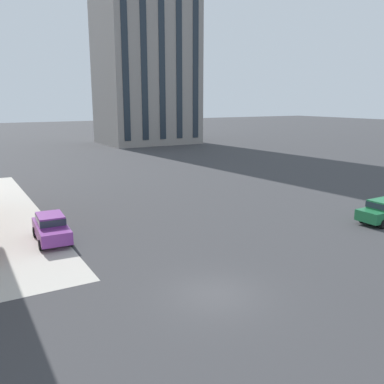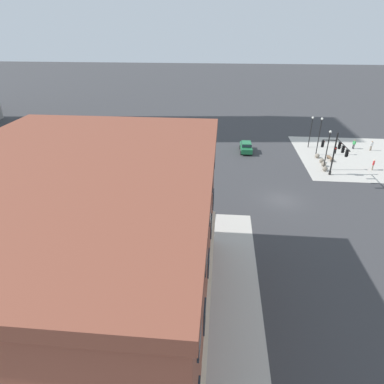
{
  "view_description": "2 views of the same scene",
  "coord_description": "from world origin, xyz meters",
  "px_view_note": "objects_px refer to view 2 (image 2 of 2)",
  "views": [
    {
      "loc": [
        -9.57,
        -14.48,
        8.56
      ],
      "look_at": [
        2.89,
        7.04,
        3.06
      ],
      "focal_mm": 39.07,
      "sensor_mm": 36.0,
      "label": 1
    },
    {
      "loc": [
        -35.51,
        7.49,
        18.6
      ],
      "look_at": [
        -2.44,
        10.55,
        1.83
      ],
      "focal_mm": 30.84,
      "sensor_mm": 36.0,
      "label": 2
    }
  ],
  "objects_px": {
    "bollard_sphere_curb_a": "(325,169)",
    "bollard_sphere_curb_d": "(317,156)",
    "bollard_sphere_curb_c": "(322,160)",
    "pedestrian_walking_east": "(354,144)",
    "bench_near_signal": "(330,158)",
    "car_main_northbound_far": "(184,209)",
    "traffic_signal_main": "(336,151)",
    "pedestrian_near_bench": "(373,164)",
    "street_lamp_corner_near": "(328,146)",
    "car_main_southbound_near": "(246,147)",
    "pedestrian_at_curb": "(371,145)",
    "street_lamp_corner_far": "(311,128)",
    "street_lamp_mid_sidewalk": "(320,132)",
    "bollard_sphere_curb_b": "(324,164)"
  },
  "relations": [
    {
      "from": "bollard_sphere_curb_a",
      "to": "bollard_sphere_curb_d",
      "type": "bearing_deg",
      "value": -1.98
    },
    {
      "from": "bollard_sphere_curb_c",
      "to": "pedestrian_walking_east",
      "type": "distance_m",
      "value": 9.92
    },
    {
      "from": "bench_near_signal",
      "to": "car_main_northbound_far",
      "type": "relative_size",
      "value": 0.41
    },
    {
      "from": "traffic_signal_main",
      "to": "pedestrian_walking_east",
      "type": "bearing_deg",
      "value": -29.4
    },
    {
      "from": "pedestrian_walking_east",
      "to": "pedestrian_near_bench",
      "type": "bearing_deg",
      "value": 177.3
    },
    {
      "from": "bollard_sphere_curb_c",
      "to": "street_lamp_corner_near",
      "type": "xyz_separation_m",
      "value": [
        -2.86,
        0.46,
        3.26
      ]
    },
    {
      "from": "car_main_northbound_far",
      "to": "car_main_southbound_near",
      "type": "relative_size",
      "value": 1.01
    },
    {
      "from": "pedestrian_at_curb",
      "to": "car_main_southbound_near",
      "type": "distance_m",
      "value": 20.89
    },
    {
      "from": "street_lamp_corner_far",
      "to": "car_main_northbound_far",
      "type": "bearing_deg",
      "value": 143.13
    },
    {
      "from": "traffic_signal_main",
      "to": "bollard_sphere_curb_c",
      "type": "distance_m",
      "value": 6.75
    },
    {
      "from": "pedestrian_at_curb",
      "to": "pedestrian_walking_east",
      "type": "relative_size",
      "value": 1.05
    },
    {
      "from": "pedestrian_at_curb",
      "to": "bollard_sphere_curb_c",
      "type": "bearing_deg",
      "value": 123.63
    },
    {
      "from": "street_lamp_corner_far",
      "to": "pedestrian_walking_east",
      "type": "bearing_deg",
      "value": -90.91
    },
    {
      "from": "bollard_sphere_curb_c",
      "to": "pedestrian_walking_east",
      "type": "height_order",
      "value": "pedestrian_walking_east"
    },
    {
      "from": "traffic_signal_main",
      "to": "bench_near_signal",
      "type": "relative_size",
      "value": 3.29
    },
    {
      "from": "bollard_sphere_curb_a",
      "to": "street_lamp_mid_sidewalk",
      "type": "relative_size",
      "value": 0.12
    },
    {
      "from": "bollard_sphere_curb_a",
      "to": "car_main_northbound_far",
      "type": "xyz_separation_m",
      "value": [
        -14.35,
        18.64,
        0.56
      ]
    },
    {
      "from": "bollard_sphere_curb_a",
      "to": "street_lamp_corner_far",
      "type": "bearing_deg",
      "value": 0.42
    },
    {
      "from": "bollard_sphere_curb_a",
      "to": "street_lamp_corner_far",
      "type": "height_order",
      "value": "street_lamp_corner_far"
    },
    {
      "from": "street_lamp_corner_far",
      "to": "bollard_sphere_curb_b",
      "type": "bearing_deg",
      "value": -177.56
    },
    {
      "from": "street_lamp_corner_near",
      "to": "bollard_sphere_curb_d",
      "type": "bearing_deg",
      "value": -3.34
    },
    {
      "from": "bollard_sphere_curb_d",
      "to": "pedestrian_walking_east",
      "type": "height_order",
      "value": "pedestrian_walking_east"
    },
    {
      "from": "bollard_sphere_curb_a",
      "to": "street_lamp_corner_far",
      "type": "relative_size",
      "value": 0.14
    },
    {
      "from": "bollard_sphere_curb_a",
      "to": "bollard_sphere_curb_d",
      "type": "height_order",
      "value": "same"
    },
    {
      "from": "traffic_signal_main",
      "to": "bollard_sphere_curb_d",
      "type": "bearing_deg",
      "value": -0.32
    },
    {
      "from": "bollard_sphere_curb_b",
      "to": "street_lamp_mid_sidewalk",
      "type": "distance_m",
      "value": 5.93
    },
    {
      "from": "bollard_sphere_curb_c",
      "to": "car_main_southbound_near",
      "type": "height_order",
      "value": "car_main_southbound_near"
    },
    {
      "from": "bollard_sphere_curb_c",
      "to": "car_main_southbound_near",
      "type": "bearing_deg",
      "value": 71.48
    },
    {
      "from": "pedestrian_walking_east",
      "to": "street_lamp_corner_far",
      "type": "xyz_separation_m",
      "value": [
        0.12,
        7.41,
        2.41
      ]
    },
    {
      "from": "bench_near_signal",
      "to": "car_main_southbound_near",
      "type": "distance_m",
      "value": 13.04
    },
    {
      "from": "street_lamp_mid_sidewalk",
      "to": "pedestrian_at_curb",
      "type": "bearing_deg",
      "value": -73.04
    },
    {
      "from": "street_lamp_corner_far",
      "to": "pedestrian_at_curb",
      "type": "bearing_deg",
      "value": -94.61
    },
    {
      "from": "pedestrian_at_curb",
      "to": "car_main_southbound_near",
      "type": "relative_size",
      "value": 0.37
    },
    {
      "from": "street_lamp_corner_near",
      "to": "car_main_southbound_near",
      "type": "relative_size",
      "value": 1.31
    },
    {
      "from": "bollard_sphere_curb_a",
      "to": "street_lamp_corner_near",
      "type": "distance_m",
      "value": 3.28
    },
    {
      "from": "pedestrian_walking_east",
      "to": "street_lamp_mid_sidewalk",
      "type": "distance_m",
      "value": 8.36
    },
    {
      "from": "bollard_sphere_curb_b",
      "to": "pedestrian_walking_east",
      "type": "bearing_deg",
      "value": -39.75
    },
    {
      "from": "street_lamp_mid_sidewalk",
      "to": "car_main_northbound_far",
      "type": "distance_m",
      "value": 28.47
    },
    {
      "from": "car_main_northbound_far",
      "to": "car_main_southbound_near",
      "type": "xyz_separation_m",
      "value": [
        21.37,
        -7.79,
        0.0
      ]
    },
    {
      "from": "pedestrian_near_bench",
      "to": "traffic_signal_main",
      "type": "bearing_deg",
      "value": 117.09
    },
    {
      "from": "bollard_sphere_curb_b",
      "to": "traffic_signal_main",
      "type": "bearing_deg",
      "value": 177.98
    },
    {
      "from": "car_main_southbound_near",
      "to": "pedestrian_at_curb",
      "type": "bearing_deg",
      "value": -82.9
    },
    {
      "from": "traffic_signal_main",
      "to": "car_main_southbound_near",
      "type": "distance_m",
      "value": 14.83
    },
    {
      "from": "pedestrian_at_curb",
      "to": "pedestrian_walking_east",
      "type": "bearing_deg",
      "value": 74.92
    },
    {
      "from": "bollard_sphere_curb_a",
      "to": "street_lamp_corner_far",
      "type": "distance_m",
      "value": 10.81
    },
    {
      "from": "pedestrian_at_curb",
      "to": "traffic_signal_main",
      "type": "bearing_deg",
      "value": 141.15
    },
    {
      "from": "pedestrian_near_bench",
      "to": "pedestrian_at_curb",
      "type": "bearing_deg",
      "value": -19.05
    },
    {
      "from": "pedestrian_near_bench",
      "to": "street_lamp_corner_near",
      "type": "distance_m",
      "value": 7.52
    },
    {
      "from": "traffic_signal_main",
      "to": "pedestrian_at_curb",
      "type": "height_order",
      "value": "traffic_signal_main"
    },
    {
      "from": "bollard_sphere_curb_c",
      "to": "street_lamp_mid_sidewalk",
      "type": "height_order",
      "value": "street_lamp_mid_sidewalk"
    }
  ]
}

